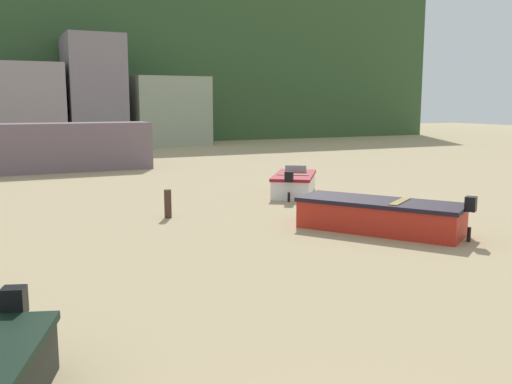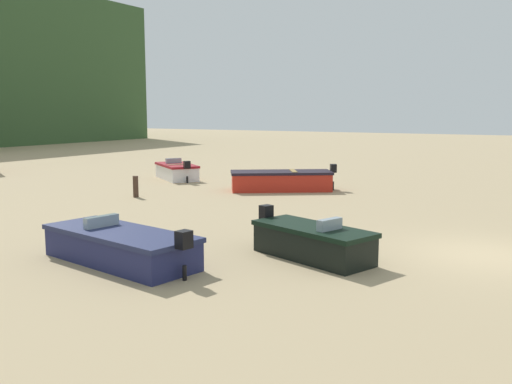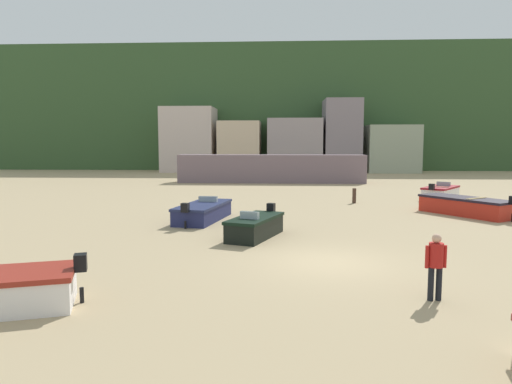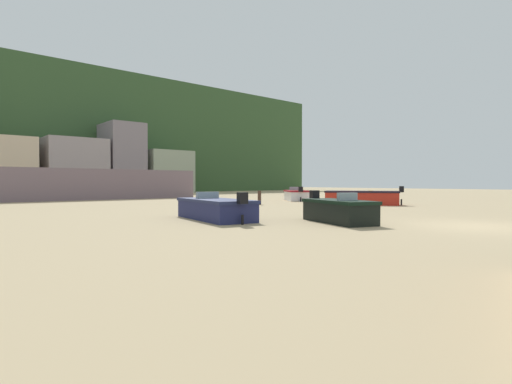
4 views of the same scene
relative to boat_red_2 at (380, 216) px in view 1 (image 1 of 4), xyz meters
The scene contains 7 objects.
headland_hill 57.02m from the boat_red_2, 98.33° to the left, with size 90.00×32.00×17.47m, color #33512C.
townhouse_centre 38.02m from the boat_red_2, 102.01° to the left, with size 6.98×6.51×6.91m, color #9F9091.
townhouse_centre_right 37.24m from the boat_red_2, 92.73° to the left, with size 4.61×6.28×9.37m, color gray.
townhouse_far_right 37.15m from the boat_red_2, 82.82° to the left, with size 6.51×5.91×6.05m, color #98A187.
boat_red_2 is the anchor object (origin of this frame).
boat_white_5 7.19m from the boat_red_2, 81.24° to the left, with size 3.32×3.77×1.17m.
mooring_post_near_water 6.85m from the boat_red_2, 137.68° to the left, with size 0.24×0.24×0.94m, color #422E23.
Camera 1 is at (-2.14, -2.93, 3.74)m, focal length 39.61 mm.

